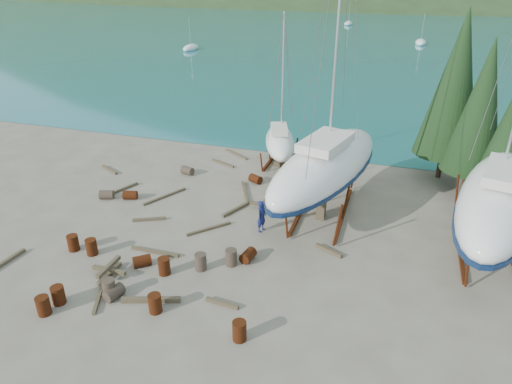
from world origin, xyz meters
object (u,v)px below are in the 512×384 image
(large_sailboat_near, at_px, (326,165))
(large_sailboat_far, at_px, (498,199))
(small_sailboat_shore, at_px, (280,142))
(worker, at_px, (262,216))

(large_sailboat_near, bearing_deg, large_sailboat_far, 4.25)
(large_sailboat_far, relative_size, small_sailboat_shore, 1.78)
(worker, bearing_deg, small_sailboat_shore, 26.72)
(large_sailboat_near, height_order, worker, large_sailboat_near)
(large_sailboat_near, relative_size, worker, 10.34)
(large_sailboat_near, height_order, large_sailboat_far, large_sailboat_near)
(large_sailboat_near, relative_size, large_sailboat_far, 1.01)
(small_sailboat_shore, xyz_separation_m, worker, (1.63, -9.91, -0.85))
(large_sailboat_far, bearing_deg, worker, -159.45)
(large_sailboat_far, relative_size, worker, 10.26)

